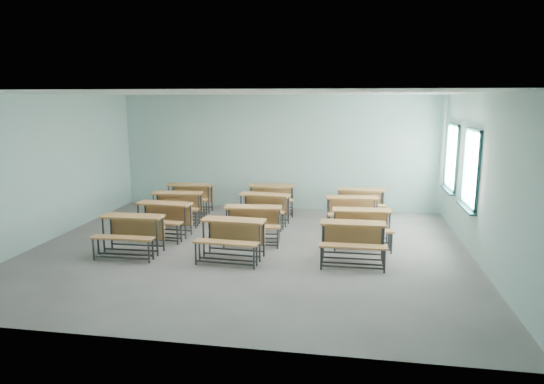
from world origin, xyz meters
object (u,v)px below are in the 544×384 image
(desk_unit_r2c2, at_px, (353,208))
(desk_unit_r2c1, at_px, (264,205))
(desk_unit_r0c1, at_px, (232,233))
(desk_unit_r3c2, at_px, (361,199))
(desk_unit_r1c2, at_px, (362,222))
(desk_unit_r0c0, at_px, (131,229))
(desk_unit_r0c2, at_px, (353,237))
(desk_unit_r1c0, at_px, (162,215))
(desk_unit_r1c1, at_px, (253,219))
(desk_unit_r3c1, at_px, (271,195))
(desk_unit_r3c0, at_px, (189,194))
(desk_unit_r2c0, at_px, (177,203))

(desk_unit_r2c2, bearing_deg, desk_unit_r2c1, 173.03)
(desk_unit_r0c1, height_order, desk_unit_r3c2, same)
(desk_unit_r0c1, distance_m, desk_unit_r1c2, 2.81)
(desk_unit_r0c1, bearing_deg, desk_unit_r0c0, -176.08)
(desk_unit_r3c2, bearing_deg, desk_unit_r0c0, -142.29)
(desk_unit_r0c2, xyz_separation_m, desk_unit_r2c1, (-2.18, 2.47, 0.00))
(desk_unit_r1c2, xyz_separation_m, desk_unit_r2c1, (-2.36, 1.35, 0.00))
(desk_unit_r1c0, xyz_separation_m, desk_unit_r2c1, (2.06, 1.39, 0.00))
(desk_unit_r0c2, xyz_separation_m, desk_unit_r1c1, (-2.16, 1.05, 0.00))
(desk_unit_r1c1, relative_size, desk_unit_r1c2, 1.02)
(desk_unit_r3c1, height_order, desk_unit_r3c2, same)
(desk_unit_r1c1, distance_m, desk_unit_r1c2, 2.34)
(desk_unit_r3c0, xyz_separation_m, desk_unit_r3c1, (2.25, 0.27, 0.00))
(desk_unit_r0c1, height_order, desk_unit_r2c1, same)
(desk_unit_r0c2, xyz_separation_m, desk_unit_r3c0, (-4.45, 3.50, 0.00))
(desk_unit_r1c1, distance_m, desk_unit_r2c2, 2.58)
(desk_unit_r1c1, height_order, desk_unit_r3c0, same)
(desk_unit_r0c1, height_order, desk_unit_r1c1, same)
(desk_unit_r1c2, bearing_deg, desk_unit_r0c2, -102.44)
(desk_unit_r0c0, distance_m, desk_unit_r3c2, 5.92)
(desk_unit_r0c2, height_order, desk_unit_r1c0, same)
(desk_unit_r0c1, xyz_separation_m, desk_unit_r3c1, (0.12, 3.93, 0.00))
(desk_unit_r2c2, distance_m, desk_unit_r3c0, 4.56)
(desk_unit_r0c0, distance_m, desk_unit_r3c0, 3.69)
(desk_unit_r2c0, bearing_deg, desk_unit_r3c2, 8.07)
(desk_unit_r0c0, height_order, desk_unit_r1c1, same)
(desk_unit_r2c0, distance_m, desk_unit_r3c1, 2.61)
(desk_unit_r2c0, relative_size, desk_unit_r2c2, 1.00)
(desk_unit_r1c2, distance_m, desk_unit_r2c2, 1.36)
(desk_unit_r2c0, relative_size, desk_unit_r3c0, 1.07)
(desk_unit_r1c1, bearing_deg, desk_unit_r0c1, -103.44)
(desk_unit_r3c0, distance_m, desk_unit_r3c2, 4.65)
(desk_unit_r1c2, bearing_deg, desk_unit_r0c0, -167.31)
(desk_unit_r0c0, bearing_deg, desk_unit_r2c0, 88.39)
(desk_unit_r0c1, distance_m, desk_unit_r1c1, 1.21)
(desk_unit_r1c0, bearing_deg, desk_unit_r0c1, -29.00)
(desk_unit_r3c1, bearing_deg, desk_unit_r2c0, -153.57)
(desk_unit_r3c0, xyz_separation_m, desk_unit_r3c2, (4.65, 0.05, 0.00))
(desk_unit_r3c2, bearing_deg, desk_unit_r2c1, -156.96)
(desk_unit_r2c0, bearing_deg, desk_unit_r1c0, -91.41)
(desk_unit_r2c1, height_order, desk_unit_r3c1, same)
(desk_unit_r1c2, height_order, desk_unit_r2c0, same)
(desk_unit_r0c2, distance_m, desk_unit_r1c0, 4.38)
(desk_unit_r0c0, xyz_separation_m, desk_unit_r0c2, (4.40, 0.18, 0.00))
(desk_unit_r0c1, xyz_separation_m, desk_unit_r2c1, (0.14, 2.63, 0.00))
(desk_unit_r1c1, height_order, desk_unit_r3c1, same)
(desk_unit_r0c1, bearing_deg, desk_unit_r2c2, 52.00)
(desk_unit_r0c1, height_order, desk_unit_r3c0, same)
(desk_unit_r0c0, xyz_separation_m, desk_unit_r2c1, (2.22, 2.66, 0.00))
(desk_unit_r3c2, bearing_deg, desk_unit_r2c2, -102.34)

